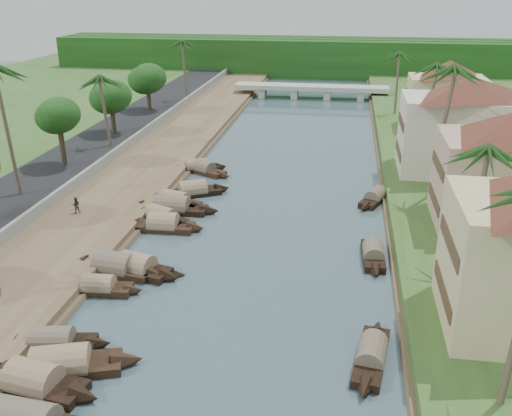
# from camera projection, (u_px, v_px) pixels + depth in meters

# --- Properties ---
(ground) EXTENTS (220.00, 220.00, 0.00)m
(ground) POSITION_uv_depth(u_px,v_px,m) (239.00, 301.00, 39.30)
(ground) COLOR #3E555E
(ground) RESTS_ON ground
(left_bank) EXTENTS (10.00, 180.00, 0.80)m
(left_bank) POSITION_uv_depth(u_px,v_px,m) (124.00, 186.00, 59.79)
(left_bank) COLOR brown
(left_bank) RESTS_ON ground
(right_bank) EXTENTS (16.00, 180.00, 1.20)m
(right_bank) POSITION_uv_depth(u_px,v_px,m) (472.00, 203.00, 54.61)
(right_bank) COLOR #315221
(right_bank) RESTS_ON ground
(road) EXTENTS (8.00, 180.00, 1.40)m
(road) POSITION_uv_depth(u_px,v_px,m) (48.00, 179.00, 60.92)
(road) COLOR black
(road) RESTS_ON ground
(retaining_wall) EXTENTS (0.40, 180.00, 1.10)m
(retaining_wall) POSITION_uv_depth(u_px,v_px,m) (85.00, 175.00, 60.05)
(retaining_wall) COLOR gray
(retaining_wall) RESTS_ON left_bank
(treeline) EXTENTS (120.00, 14.00, 8.00)m
(treeline) POSITION_uv_depth(u_px,v_px,m) (320.00, 57.00, 129.33)
(treeline) COLOR #183B10
(treeline) RESTS_ON ground
(bridge) EXTENTS (28.00, 4.00, 2.40)m
(bridge) POSITION_uv_depth(u_px,v_px,m) (311.00, 89.00, 104.56)
(bridge) COLOR #AEAFA3
(bridge) RESTS_ON ground
(building_mid) EXTENTS (14.11, 14.11, 9.70)m
(building_mid) POSITION_uv_depth(u_px,v_px,m) (508.00, 168.00, 46.90)
(building_mid) COLOR tan
(building_mid) RESTS_ON right_bank
(building_far) EXTENTS (15.59, 15.59, 10.20)m
(building_far) POSITION_uv_depth(u_px,v_px,m) (465.00, 125.00, 59.77)
(building_far) COLOR beige
(building_far) RESTS_ON right_bank
(building_distant) EXTENTS (12.62, 12.62, 9.20)m
(building_distant) POSITION_uv_depth(u_px,v_px,m) (446.00, 94.00, 78.11)
(building_distant) COLOR beige
(building_distant) RESTS_ON right_bank
(sampan_1) EXTENTS (8.33, 3.09, 2.40)m
(sampan_1) POSITION_uv_depth(u_px,v_px,m) (34.00, 383.00, 30.73)
(sampan_1) COLOR black
(sampan_1) RESTS_ON ground
(sampan_2) EXTENTS (9.44, 4.68, 2.43)m
(sampan_2) POSITION_uv_depth(u_px,v_px,m) (61.00, 366.00, 32.08)
(sampan_2) COLOR black
(sampan_2) RESTS_ON ground
(sampan_3) EXTENTS (7.33, 2.59, 1.97)m
(sampan_3) POSITION_uv_depth(u_px,v_px,m) (53.00, 342.00, 34.15)
(sampan_3) COLOR black
(sampan_3) RESTS_ON ground
(sampan_4) EXTENTS (6.57, 1.88, 1.90)m
(sampan_4) POSITION_uv_depth(u_px,v_px,m) (99.00, 287.00, 40.19)
(sampan_4) COLOR black
(sampan_4) RESTS_ON ground
(sampan_5) EXTENTS (7.64, 3.69, 2.36)m
(sampan_5) POSITION_uv_depth(u_px,v_px,m) (137.00, 268.00, 42.84)
(sampan_5) COLOR black
(sampan_5) RESTS_ON ground
(sampan_6) EXTENTS (8.54, 3.09, 2.46)m
(sampan_6) POSITION_uv_depth(u_px,v_px,m) (115.00, 268.00, 42.91)
(sampan_6) COLOR black
(sampan_6) RESTS_ON ground
(sampan_7) EXTENTS (7.50, 4.65, 2.04)m
(sampan_7) POSITION_uv_depth(u_px,v_px,m) (161.00, 217.00, 51.97)
(sampan_7) COLOR black
(sampan_7) RESTS_ON ground
(sampan_8) EXTENTS (7.56, 2.16, 2.32)m
(sampan_8) POSITION_uv_depth(u_px,v_px,m) (163.00, 225.00, 50.22)
(sampan_8) COLOR black
(sampan_8) RESTS_ON ground
(sampan_9) EXTENTS (9.37, 2.09, 2.35)m
(sampan_9) POSITION_uv_depth(u_px,v_px,m) (172.00, 208.00, 54.10)
(sampan_9) COLOR black
(sampan_9) RESTS_ON ground
(sampan_10) EXTENTS (7.54, 3.77, 2.07)m
(sampan_10) POSITION_uv_depth(u_px,v_px,m) (175.00, 201.00, 55.68)
(sampan_10) COLOR black
(sampan_10) RESTS_ON ground
(sampan_11) EXTENTS (7.92, 5.41, 2.30)m
(sampan_11) POSITION_uv_depth(u_px,v_px,m) (193.00, 191.00, 58.21)
(sampan_11) COLOR black
(sampan_11) RESTS_ON ground
(sampan_12) EXTENTS (8.18, 5.47, 2.05)m
(sampan_12) POSITION_uv_depth(u_px,v_px,m) (202.00, 169.00, 65.04)
(sampan_12) COLOR black
(sampan_12) RESTS_ON ground
(sampan_13) EXTENTS (7.21, 3.79, 1.99)m
(sampan_13) POSITION_uv_depth(u_px,v_px,m) (197.00, 167.00, 65.58)
(sampan_13) COLOR black
(sampan_13) RESTS_ON ground
(sampan_14) EXTENTS (2.63, 7.96, 1.94)m
(sampan_14) POSITION_uv_depth(u_px,v_px,m) (371.00, 355.00, 32.96)
(sampan_14) COLOR black
(sampan_14) RESTS_ON ground
(sampan_15) EXTENTS (1.84, 7.11, 1.93)m
(sampan_15) POSITION_uv_depth(u_px,v_px,m) (373.00, 254.00, 44.98)
(sampan_15) COLOR black
(sampan_15) RESTS_ON ground
(sampan_16) EXTENTS (4.26, 7.56, 1.90)m
(sampan_16) POSITION_uv_depth(u_px,v_px,m) (376.00, 197.00, 56.70)
(sampan_16) COLOR black
(sampan_16) RESTS_ON ground
(canoe_1) EXTENTS (4.80, 2.07, 0.77)m
(canoe_1) POSITION_uv_depth(u_px,v_px,m) (154.00, 277.00, 42.29)
(canoe_1) COLOR black
(canoe_1) RESTS_ON ground
(canoe_2) EXTENTS (6.15, 3.22, 0.91)m
(canoe_2) POSITION_uv_depth(u_px,v_px,m) (181.00, 206.00, 55.45)
(canoe_2) COLOR black
(canoe_2) RESTS_ON ground
(palm_1) EXTENTS (3.20, 3.20, 10.49)m
(palm_1) POSITION_uv_depth(u_px,v_px,m) (487.00, 151.00, 38.06)
(palm_1) COLOR brown
(palm_1) RESTS_ON ground
(palm_2) EXTENTS (3.20, 3.20, 13.76)m
(palm_2) POSITION_uv_depth(u_px,v_px,m) (446.00, 71.00, 50.01)
(palm_2) COLOR brown
(palm_2) RESTS_ON ground
(palm_3) EXTENTS (3.20, 3.20, 11.61)m
(palm_3) POSITION_uv_depth(u_px,v_px,m) (430.00, 67.00, 66.69)
(palm_3) COLOR brown
(palm_3) RESTS_ON ground
(palm_6) EXTENTS (3.20, 3.20, 9.95)m
(palm_6) POSITION_uv_depth(u_px,v_px,m) (103.00, 79.00, 67.22)
(palm_6) COLOR brown
(palm_6) RESTS_ON ground
(palm_7) EXTENTS (3.20, 3.20, 10.60)m
(palm_7) POSITION_uv_depth(u_px,v_px,m) (400.00, 55.00, 84.87)
(palm_7) COLOR brown
(palm_7) RESTS_ON ground
(palm_8) EXTENTS (3.20, 3.20, 11.16)m
(palm_8) POSITION_uv_depth(u_px,v_px,m) (184.00, 42.00, 93.83)
(palm_8) COLOR brown
(palm_8) RESTS_ON ground
(tree_3) EXTENTS (4.45, 4.45, 7.35)m
(tree_3) POSITION_uv_depth(u_px,v_px,m) (58.00, 117.00, 61.28)
(tree_3) COLOR #483B29
(tree_3) RESTS_ON ground
(tree_4) EXTENTS (5.04, 5.04, 6.83)m
(tree_4) POSITION_uv_depth(u_px,v_px,m) (111.00, 98.00, 74.67)
(tree_4) COLOR #483B29
(tree_4) RESTS_ON ground
(tree_5) EXTENTS (5.33, 5.33, 6.98)m
(tree_5) POSITION_uv_depth(u_px,v_px,m) (148.00, 79.00, 87.87)
(tree_5) COLOR #483B29
(tree_5) RESTS_ON ground
(tree_6) EXTENTS (4.88, 4.88, 6.77)m
(tree_6) POSITION_uv_depth(u_px,v_px,m) (512.00, 129.00, 60.07)
(tree_6) COLOR #483B29
(tree_6) RESTS_ON ground
(person_far) EXTENTS (0.90, 0.83, 1.50)m
(person_far) POSITION_uv_depth(u_px,v_px,m) (76.00, 205.00, 51.66)
(person_far) COLOR #393228
(person_far) RESTS_ON left_bank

